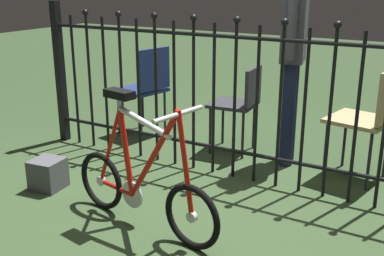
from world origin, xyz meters
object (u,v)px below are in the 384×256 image
at_px(chair_navy, 147,83).
at_px(bicycle, 142,182).
at_px(chair_charcoal, 241,100).
at_px(display_crate, 48,174).
at_px(chair_tan, 371,113).
at_px(person_visitor, 294,40).

bearing_deg(chair_navy, bicycle, -55.81).
height_order(chair_charcoal, display_crate, chair_charcoal).
xyz_separation_m(chair_tan, person_visitor, (-0.66, 0.08, 0.50)).
xyz_separation_m(chair_tan, display_crate, (-2.03, -1.35, -0.43)).
distance_m(chair_navy, person_visitor, 1.54).
relative_size(chair_tan, chair_navy, 1.01).
distance_m(person_visitor, display_crate, 2.18).
bearing_deg(person_visitor, bicycle, -104.94).
distance_m(bicycle, chair_charcoal, 1.56).
height_order(chair_tan, chair_navy, chair_tan).
bearing_deg(bicycle, chair_tan, 53.72).
bearing_deg(display_crate, chair_charcoal, 57.61).
height_order(chair_charcoal, person_visitor, person_visitor).
distance_m(bicycle, chair_navy, 1.86).
distance_m(chair_charcoal, person_visitor, 0.72).
bearing_deg(chair_tan, display_crate, -146.42).
height_order(chair_charcoal, chair_navy, chair_navy).
distance_m(bicycle, person_visitor, 1.75).
bearing_deg(chair_tan, person_visitor, 173.45).
distance_m(chair_navy, display_crate, 1.48).
bearing_deg(chair_charcoal, bicycle, -88.38).
height_order(chair_navy, display_crate, chair_navy).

